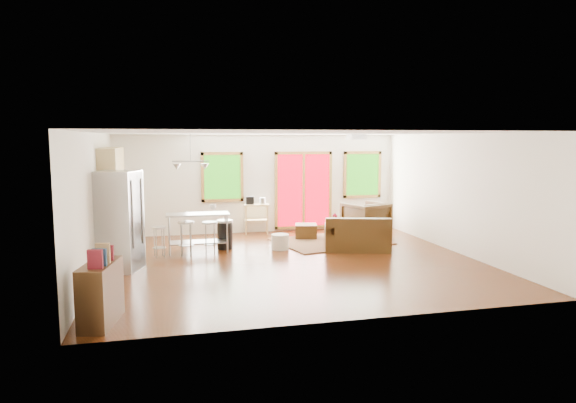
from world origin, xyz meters
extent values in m
cube|color=#361808|center=(0.00, 0.00, -0.01)|extent=(7.50, 7.00, 0.02)
cube|color=white|center=(0.00, 0.00, 2.61)|extent=(7.50, 7.00, 0.02)
cube|color=white|center=(0.00, 3.51, 1.30)|extent=(7.50, 0.02, 2.60)
cube|color=white|center=(-3.76, 0.00, 1.30)|extent=(0.02, 7.00, 2.60)
cube|color=white|center=(3.76, 0.00, 1.30)|extent=(0.02, 7.00, 2.60)
cube|color=white|center=(0.00, -3.51, 1.30)|extent=(7.50, 0.02, 2.60)
cube|color=#1B5B0D|center=(-1.00, 3.46, 1.50)|extent=(0.94, 0.02, 1.14)
cube|color=olive|center=(-1.00, 3.46, 2.11)|extent=(1.10, 0.05, 0.08)
cube|color=olive|center=(-1.00, 3.46, 0.89)|extent=(1.10, 0.05, 0.08)
cube|color=olive|center=(-1.51, 3.46, 1.50)|extent=(0.08, 0.05, 1.30)
cube|color=olive|center=(-0.49, 3.46, 1.50)|extent=(0.08, 0.05, 1.30)
cube|color=#BB0011|center=(1.20, 3.46, 1.10)|extent=(1.44, 0.02, 1.94)
cube|color=olive|center=(1.20, 3.46, 2.11)|extent=(1.60, 0.05, 0.08)
cube|color=olive|center=(1.20, 3.46, 0.09)|extent=(1.60, 0.05, 0.08)
cube|color=olive|center=(0.44, 3.46, 1.10)|extent=(0.08, 0.05, 2.10)
cube|color=olive|center=(1.96, 3.46, 1.10)|extent=(0.08, 0.05, 2.10)
cube|color=olive|center=(1.20, 3.46, 1.10)|extent=(0.08, 0.05, 1.94)
cube|color=#1B5B0D|center=(2.90, 3.46, 1.50)|extent=(0.94, 0.02, 1.14)
cube|color=olive|center=(2.90, 3.46, 2.11)|extent=(1.10, 0.05, 0.08)
cube|color=olive|center=(2.90, 3.46, 0.89)|extent=(1.10, 0.05, 0.08)
cube|color=olive|center=(2.39, 3.46, 1.50)|extent=(0.08, 0.05, 1.30)
cube|color=olive|center=(3.41, 3.46, 1.50)|extent=(0.08, 0.05, 1.30)
cube|color=#455B33|center=(1.42, 1.73, 0.01)|extent=(2.88, 2.44, 0.03)
cube|color=#301E0A|center=(1.71, 0.75, 0.20)|extent=(1.61, 1.18, 0.40)
cube|color=#301E0A|center=(1.62, 0.45, 0.59)|extent=(1.44, 0.58, 0.36)
cube|color=#301E0A|center=(1.11, 0.92, 0.48)|extent=(0.41, 0.84, 0.15)
cube|color=#301E0A|center=(2.31, 0.58, 0.48)|extent=(0.41, 0.84, 0.15)
cube|color=#301E0A|center=(1.42, 0.88, 0.46)|extent=(0.72, 0.67, 0.12)
cube|color=#301E0A|center=(2.03, 0.71, 0.46)|extent=(0.72, 0.67, 0.12)
cube|color=#36210F|center=(1.88, 1.85, 0.37)|extent=(1.07, 0.75, 0.04)
cube|color=#36210F|center=(1.44, 1.71, 0.18)|extent=(0.07, 0.07, 0.36)
cube|color=#36210F|center=(2.25, 1.56, 0.18)|extent=(0.07, 0.07, 0.36)
cube|color=#36210F|center=(1.51, 2.13, 0.18)|extent=(0.07, 0.07, 0.36)
cube|color=#36210F|center=(2.33, 1.99, 0.18)|extent=(0.07, 0.07, 0.36)
imported|color=#301E0A|center=(2.50, 2.20, 0.49)|extent=(1.20, 1.17, 0.98)
cube|color=#301E0A|center=(0.96, 2.34, 0.18)|extent=(0.65, 0.65, 0.36)
cylinder|color=beige|center=(0.03, 1.20, 0.17)|extent=(0.51, 0.51, 0.34)
imported|color=silver|center=(1.53, 1.78, 0.48)|extent=(0.20, 0.21, 0.17)
sphere|color=#A90F30|center=(1.56, 1.79, 0.62)|extent=(0.08, 0.08, 0.06)
sphere|color=#A90F30|center=(1.50, 1.77, 0.64)|extent=(0.08, 0.08, 0.06)
sphere|color=#A90F30|center=(1.54, 1.81, 0.66)|extent=(0.08, 0.08, 0.06)
imported|color=maroon|center=(1.92, 1.70, 0.53)|extent=(0.20, 0.05, 0.26)
cube|color=tan|center=(-3.45, 1.70, 0.45)|extent=(0.60, 2.20, 0.90)
cube|color=black|center=(-3.45, 1.70, 0.92)|extent=(0.64, 2.24, 0.04)
cube|color=tan|center=(-3.57, 1.70, 1.95)|extent=(0.36, 2.20, 0.70)
cylinder|color=#B7BABC|center=(-3.45, 1.20, 1.03)|extent=(0.12, 0.12, 0.18)
cube|color=black|center=(-3.45, 2.10, 1.04)|extent=(0.22, 0.18, 0.20)
cube|color=#B7BABC|center=(-3.35, 0.13, 0.95)|extent=(0.96, 0.94, 1.89)
cube|color=gray|center=(-3.00, 0.01, 0.95)|extent=(0.25, 0.66, 1.85)
cylinder|color=gray|center=(-3.06, -0.21, 1.10)|extent=(0.03, 0.03, 1.26)
cylinder|color=gray|center=(-2.91, 0.22, 1.10)|extent=(0.03, 0.03, 1.26)
cube|color=#B7BABC|center=(-1.79, 1.34, 0.85)|extent=(1.38, 0.57, 0.04)
cube|color=gray|center=(-1.79, 1.34, 0.23)|extent=(1.28, 0.50, 0.03)
cylinder|color=gray|center=(-2.41, 1.14, 0.41)|extent=(0.04, 0.04, 0.83)
cylinder|color=gray|center=(-1.17, 1.12, 0.41)|extent=(0.04, 0.04, 0.83)
cylinder|color=gray|center=(-2.40, 1.56, 0.41)|extent=(0.04, 0.04, 0.83)
cylinder|color=gray|center=(-1.16, 1.54, 0.41)|extent=(0.04, 0.04, 0.83)
imported|color=white|center=(-1.46, 1.29, 1.02)|extent=(0.16, 0.14, 0.14)
cylinder|color=#B7BABC|center=(-2.62, 1.08, 0.63)|extent=(0.37, 0.37, 0.04)
cylinder|color=gray|center=(-2.56, 1.18, 0.31)|extent=(0.03, 0.03, 0.61)
cylinder|color=gray|center=(-2.72, 1.14, 0.31)|extent=(0.03, 0.03, 0.61)
cylinder|color=gray|center=(-2.68, 0.98, 0.31)|extent=(0.03, 0.03, 0.61)
cylinder|color=gray|center=(-2.52, 1.02, 0.31)|extent=(0.03, 0.03, 0.61)
cylinder|color=gray|center=(-2.62, 1.08, 0.20)|extent=(0.34, 0.34, 0.01)
cylinder|color=#B7BABC|center=(-2.06, 1.06, 0.72)|extent=(0.39, 0.39, 0.04)
cylinder|color=gray|center=(-1.95, 1.14, 0.35)|extent=(0.03, 0.03, 0.70)
cylinder|color=gray|center=(-2.14, 1.17, 0.35)|extent=(0.03, 0.03, 0.70)
cylinder|color=gray|center=(-2.16, 0.98, 0.35)|extent=(0.03, 0.03, 0.70)
cylinder|color=gray|center=(-1.98, 0.95, 0.35)|extent=(0.03, 0.03, 0.70)
cylinder|color=gray|center=(-2.06, 1.06, 0.23)|extent=(0.36, 0.36, 0.02)
cylinder|color=#B7BABC|center=(-1.54, 1.12, 0.69)|extent=(0.36, 0.36, 0.04)
cylinder|color=gray|center=(-1.45, 1.20, 0.33)|extent=(0.03, 0.03, 0.67)
cylinder|color=gray|center=(-1.63, 1.22, 0.33)|extent=(0.03, 0.03, 0.67)
cylinder|color=gray|center=(-1.64, 1.04, 0.33)|extent=(0.03, 0.03, 0.67)
cylinder|color=gray|center=(-1.46, 1.02, 0.33)|extent=(0.03, 0.03, 0.67)
cylinder|color=gray|center=(-1.54, 1.12, 0.22)|extent=(0.33, 0.33, 0.01)
cylinder|color=black|center=(-1.17, 1.57, 0.31)|extent=(0.40, 0.40, 0.61)
cylinder|color=#B7BABC|center=(-1.17, 1.57, 0.64)|extent=(0.41, 0.41, 0.05)
cube|color=tan|center=(-0.14, 3.25, 0.77)|extent=(0.70, 0.49, 0.04)
cube|color=tan|center=(-0.14, 3.25, 0.37)|extent=(0.66, 0.46, 0.03)
cube|color=tan|center=(-0.44, 3.12, 0.39)|extent=(0.04, 0.04, 0.78)
cube|color=tan|center=(0.11, 3.05, 0.39)|extent=(0.04, 0.04, 0.78)
cube|color=tan|center=(-0.40, 3.45, 0.39)|extent=(0.04, 0.04, 0.78)
cube|color=tan|center=(0.15, 3.38, 0.39)|extent=(0.04, 0.04, 0.78)
cube|color=black|center=(-0.31, 3.27, 0.89)|extent=(0.23, 0.21, 0.20)
cylinder|color=#B7BABC|center=(0.02, 3.23, 0.87)|extent=(0.17, 0.17, 0.17)
cube|color=#36210F|center=(-3.35, -2.82, 0.42)|extent=(0.54, 0.99, 0.84)
cube|color=maroon|center=(-3.36, -3.14, 0.96)|extent=(0.19, 0.09, 0.25)
cube|color=navy|center=(-3.33, -2.99, 0.95)|extent=(0.19, 0.09, 0.23)
cube|color=#9E784D|center=(-3.30, -2.83, 0.97)|extent=(0.19, 0.09, 0.27)
cube|color=maroon|center=(-3.27, -2.68, 0.94)|extent=(0.19, 0.09, 0.21)
cube|color=white|center=(1.60, 0.60, 2.53)|extent=(0.35, 0.35, 0.12)
cylinder|color=gray|center=(-1.90, 1.50, 2.30)|extent=(0.02, 0.02, 0.60)
cube|color=gray|center=(-1.90, 1.50, 2.00)|extent=(0.80, 0.04, 0.03)
cone|color=#B7BABC|center=(-2.20, 1.50, 1.88)|extent=(0.18, 0.18, 0.14)
cone|color=#B7BABC|center=(-1.60, 1.50, 1.88)|extent=(0.18, 0.18, 0.14)
camera|label=1|loc=(-2.47, -9.92, 2.48)|focal=32.00mm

